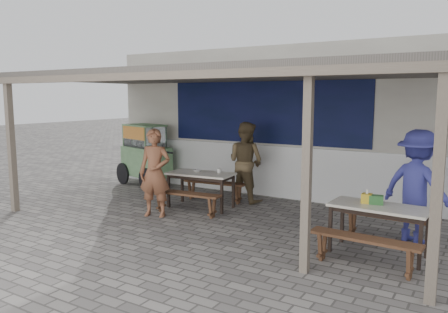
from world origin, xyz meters
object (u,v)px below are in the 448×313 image
Objects in this scene: bench_left_wall at (214,186)px; vendor_cart at (145,153)px; bench_left_street at (186,198)px; condiment_bowl at (198,171)px; table_right at (379,211)px; bench_right_wall at (389,222)px; bench_right_street at (364,245)px; tissue_box at (367,198)px; patron_street_side at (155,173)px; condiment_jar at (219,171)px; patron_wall_side at (246,162)px; donation_box at (376,200)px; table_left at (201,176)px; patron_right_table at (417,186)px.

bench_left_wall is 0.72× the size of vendor_cart.
bench_left_street is 8.19× the size of condiment_bowl.
table_right reaches higher than bench_left_wall.
bench_right_wall is (0.04, 0.67, -0.33)m from table_right.
bench_right_street is 10.34× the size of tissue_box.
bench_left_wall is 1.00× the size of bench_right_wall.
condiment_jar is at bearing 40.14° from patron_street_side.
bench_left_street is 0.79m from patron_street_side.
tissue_box is (4.02, 0.13, -0.04)m from patron_street_side.
patron_wall_side is 1.14m from condiment_bowl.
bench_left_street is 1.00× the size of bench_right_street.
donation_box is at bearing 1.76° from tissue_box.
patron_wall_side is at bearing 144.45° from bench_right_street.
condiment_jar is at bearing 25.41° from table_left.
condiment_bowl is at bearing 143.75° from table_left.
tissue_box is 3.88m from condiment_bowl.
bench_right_street is at bearing -90.00° from table_right.
patron_wall_side is at bearing 53.55° from condiment_bowl.
bench_left_street is at bearing -18.31° from vendor_cart.
patron_street_side is 0.97× the size of patron_wall_side.
bench_right_wall is at bearing 3.27° from vendor_cart.
tissue_box is 0.14m from donation_box.
vendor_cart reaches higher than bench_right_street.
tissue_box is 0.79× the size of condiment_bowl.
bench_right_wall is (3.92, -0.90, 0.00)m from bench_left_wall.
bench_left_street is 1.00× the size of bench_left_wall.
table_left is 0.71m from bench_left_wall.
table_left is 0.80× the size of patron_wall_side.
table_right reaches higher than bench_left_street.
tissue_box is at bearing -107.88° from bench_right_wall.
table_left is 7.12× the size of donation_box.
bench_right_street and bench_right_wall have the same top height.
table_right is 0.82× the size of patron_street_side.
patron_right_table reaches higher than patron_street_side.
patron_street_side is 0.95× the size of patron_right_table.
patron_right_table is 12.59× the size of tissue_box.
table_left is 0.69× the size of vendor_cart.
condiment_bowl is (-0.14, 0.08, 0.10)m from table_left.
vendor_cart is at bearing 116.01° from patron_street_side.
patron_street_side is 4.15m from donation_box.
tissue_box is 1.56× the size of condiment_jar.
patron_wall_side is at bearing 75.56° from condiment_jar.
patron_right_table reaches higher than bench_left_wall.
table_right is at bearing -18.09° from condiment_jar.
tissue_box is at bearing 79.84° from patron_right_table.
patron_street_side reaches higher than bench_right_wall.
patron_street_side is 4.70m from patron_right_table.
donation_box is (3.23, -1.86, -0.08)m from patron_wall_side.
table_left is 0.71m from bench_left_street.
condiment_bowl is at bearing 165.75° from tissue_box.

